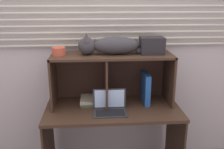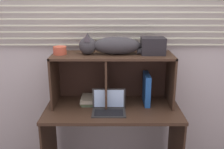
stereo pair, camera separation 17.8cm
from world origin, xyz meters
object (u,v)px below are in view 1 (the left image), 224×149
Objects in this scene: binder_upright at (146,88)px; storage_box at (152,45)px; cat at (110,45)px; small_basket at (59,51)px; laptop at (110,107)px; book_stack at (90,101)px.

binder_upright is 0.44m from storage_box.
cat is 6.09× the size of small_basket.
small_basket is at bearing 156.29° from laptop.
laptop is (-0.01, -0.21, -0.55)m from cat.
storage_box reaches higher than laptop.
book_stack is 1.92× the size of small_basket.
storage_box is at bearing 0.00° from small_basket.
binder_upright reaches higher than laptop.
cat is 0.60m from book_stack.
binder_upright is 0.58m from book_stack.
storage_box is (0.61, -0.00, 0.56)m from book_stack.
binder_upright is 2.44× the size of small_basket.
book_stack is at bearing 179.82° from storage_box.
cat reaches higher than storage_box.
laptop reaches higher than book_stack.
laptop is at bearing -151.19° from binder_upright.
storage_box is (0.41, 0.00, -0.00)m from cat.
book_stack is at bearing 179.80° from binder_upright.
book_stack is at bearing 0.39° from small_basket.
cat reaches higher than book_stack.
cat is at bearing 0.00° from small_basket.
binder_upright is at bearing 0.00° from cat.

